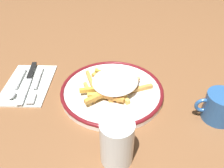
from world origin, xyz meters
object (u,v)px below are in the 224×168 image
object	(u,v)px
spoon	(15,88)
water_glass	(117,142)
knife	(29,78)
fork	(36,84)
plate	(112,91)
fries_heap	(113,83)
napkin	(28,83)
coffee_mug	(220,107)

from	to	relation	value
spoon	water_glass	world-z (taller)	water_glass
knife	fork	bearing A→B (deg)	135.18
plate	fries_heap	size ratio (longest dim) A/B	1.43
napkin	fries_heap	bearing A→B (deg)	173.52
napkin	knife	distance (m)	0.02
spoon	fork	bearing A→B (deg)	-157.54
spoon	coffee_mug	world-z (taller)	coffee_mug
fork	water_glass	world-z (taller)	water_glass
fries_heap	water_glass	bearing A→B (deg)	94.55
fork	spoon	size ratio (longest dim) A/B	1.16
knife	spoon	world-z (taller)	spoon
fork	coffee_mug	world-z (taller)	coffee_mug
coffee_mug	fork	bearing A→B (deg)	-11.71
coffee_mug	knife	bearing A→B (deg)	-14.18
plate	knife	world-z (taller)	plate
spoon	fries_heap	bearing A→B (deg)	-179.01
water_glass	knife	bearing A→B (deg)	-43.59
knife	coffee_mug	distance (m)	0.56
spoon	water_glass	xyz separation A→B (m)	(-0.31, 0.22, 0.04)
napkin	spoon	world-z (taller)	spoon
fork	spoon	bearing A→B (deg)	22.46
plate	fork	distance (m)	0.23
fries_heap	napkin	distance (m)	0.27
napkin	coffee_mug	size ratio (longest dim) A/B	1.92
plate	knife	bearing A→B (deg)	-10.85
fork	knife	bearing A→B (deg)	-44.82
plate	water_glass	bearing A→B (deg)	95.00
spoon	water_glass	bearing A→B (deg)	144.90
fries_heap	coffee_mug	world-z (taller)	coffee_mug
fork	napkin	bearing A→B (deg)	-22.65
plate	napkin	size ratio (longest dim) A/B	1.46
plate	knife	size ratio (longest dim) A/B	1.43
fries_heap	spoon	bearing A→B (deg)	0.99
fries_heap	napkin	size ratio (longest dim) A/B	1.02
fork	water_glass	size ratio (longest dim) A/B	1.64
fork	knife	distance (m)	0.04
spoon	coffee_mug	bearing A→B (deg)	171.65
fries_heap	knife	distance (m)	0.27
fork	knife	xyz separation A→B (m)	(0.03, -0.03, 0.00)
fries_heap	fork	bearing A→B (deg)	-4.33
knife	fries_heap	bearing A→B (deg)	169.59
plate	water_glass	xyz separation A→B (m)	(-0.02, 0.22, 0.04)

